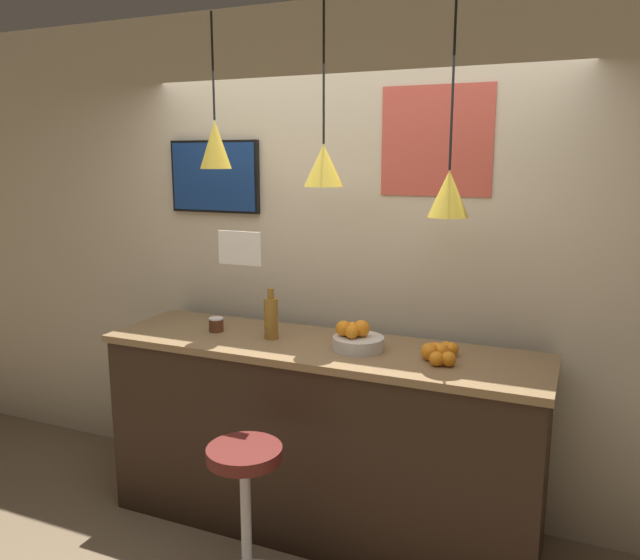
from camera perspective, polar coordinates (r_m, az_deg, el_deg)
The scene contains 13 objects.
back_wall at distance 3.65m, azimuth 2.73°, elevation 1.78°, with size 8.00×0.06×2.90m.
service_counter at distance 3.53m, azimuth 0.00°, elevation -14.16°, with size 2.39×0.66×1.06m.
bar_stool at distance 3.09m, azimuth -6.81°, elevation -19.68°, with size 0.45×0.45×0.74m.
fruit_bowl at distance 3.24m, azimuth 3.37°, elevation -5.42°, with size 0.27×0.27×0.15m.
orange_pile at distance 3.14m, azimuth 10.89°, elevation -6.51°, with size 0.18×0.26×0.09m.
juice_bottle at distance 3.42m, azimuth -4.50°, elevation -3.42°, with size 0.08×0.08×0.28m.
spread_jar at distance 3.62m, azimuth -9.46°, elevation -4.05°, with size 0.08×0.08×0.08m.
pendant_lamp_left at distance 3.54m, azimuth -9.55°, elevation 12.16°, with size 0.17×0.17×0.82m.
pendant_lamp_middle at distance 3.23m, azimuth 0.33°, elevation 10.51°, with size 0.20×0.20×0.91m.
pendant_lamp_right at distance 3.04m, azimuth 11.69°, elevation 7.84°, with size 0.20×0.20×1.04m.
mounted_tv at distance 3.95m, azimuth -9.63°, elevation 9.30°, with size 0.61×0.04×0.44m.
hanging_menu_board at distance 3.15m, azimuth -7.37°, elevation 2.91°, with size 0.24×0.01×0.17m.
wall_poster at distance 3.42m, azimuth 10.56°, elevation 12.38°, with size 0.60×0.01×0.58m.
Camera 1 is at (1.27, -2.34, 2.04)m, focal length 35.00 mm.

